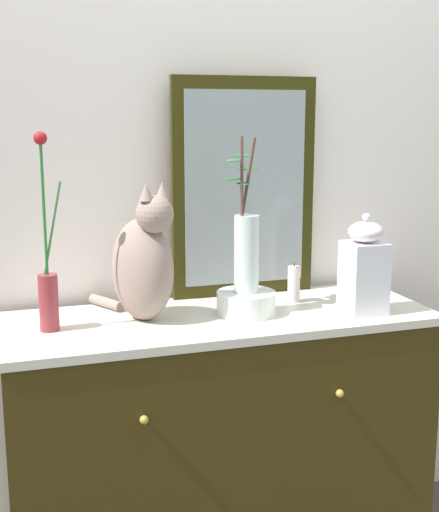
{
  "coord_description": "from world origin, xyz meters",
  "views": [
    {
      "loc": [
        -0.61,
        -1.89,
        1.46
      ],
      "look_at": [
        0.0,
        0.0,
        1.05
      ],
      "focal_mm": 48.34,
      "sensor_mm": 36.0,
      "label": 1
    }
  ],
  "objects_px": {
    "sideboard": "(220,448)",
    "bowl_porcelain": "(246,303)",
    "cat_sitting": "(143,263)",
    "candle_pillar": "(294,284)",
    "jar_lidded_porcelain": "(364,269)",
    "mirror_leaning": "(244,188)",
    "vase_glass_clear": "(246,247)",
    "vase_slim_green": "(48,284)"
  },
  "relations": [
    {
      "from": "vase_glass_clear",
      "to": "sideboard",
      "type": "bearing_deg",
      "value": 172.0
    },
    {
      "from": "jar_lidded_porcelain",
      "to": "candle_pillar",
      "type": "height_order",
      "value": "jar_lidded_porcelain"
    },
    {
      "from": "candle_pillar",
      "to": "sideboard",
      "type": "bearing_deg",
      "value": -166.29
    },
    {
      "from": "vase_glass_clear",
      "to": "jar_lidded_porcelain",
      "type": "bearing_deg",
      "value": -16.13
    },
    {
      "from": "sideboard",
      "to": "jar_lidded_porcelain",
      "type": "bearing_deg",
      "value": -14.64
    },
    {
      "from": "candle_pillar",
      "to": "jar_lidded_porcelain",
      "type": "bearing_deg",
      "value": -49.55
    },
    {
      "from": "vase_glass_clear",
      "to": "candle_pillar",
      "type": "bearing_deg",
      "value": 21.96
    },
    {
      "from": "vase_slim_green",
      "to": "vase_glass_clear",
      "type": "distance_m",
      "value": 0.58
    },
    {
      "from": "sideboard",
      "to": "vase_slim_green",
      "type": "relative_size",
      "value": 2.36
    },
    {
      "from": "mirror_leaning",
      "to": "candle_pillar",
      "type": "relative_size",
      "value": 5.54
    },
    {
      "from": "cat_sitting",
      "to": "jar_lidded_porcelain",
      "type": "relative_size",
      "value": 1.33
    },
    {
      "from": "sideboard",
      "to": "vase_glass_clear",
      "type": "xyz_separation_m",
      "value": [
        0.08,
        -0.01,
        0.64
      ]
    },
    {
      "from": "vase_slim_green",
      "to": "bowl_porcelain",
      "type": "bearing_deg",
      "value": -1.23
    },
    {
      "from": "mirror_leaning",
      "to": "candle_pillar",
      "type": "distance_m",
      "value": 0.35
    },
    {
      "from": "sideboard",
      "to": "cat_sitting",
      "type": "height_order",
      "value": "cat_sitting"
    },
    {
      "from": "cat_sitting",
      "to": "bowl_porcelain",
      "type": "height_order",
      "value": "cat_sitting"
    },
    {
      "from": "cat_sitting",
      "to": "jar_lidded_porcelain",
      "type": "bearing_deg",
      "value": -11.36
    },
    {
      "from": "vase_slim_green",
      "to": "candle_pillar",
      "type": "xyz_separation_m",
      "value": [
        0.77,
        0.07,
        -0.07
      ]
    },
    {
      "from": "bowl_porcelain",
      "to": "cat_sitting",
      "type": "bearing_deg",
      "value": 173.76
    },
    {
      "from": "sideboard",
      "to": "bowl_porcelain",
      "type": "xyz_separation_m",
      "value": [
        0.08,
        -0.01,
        0.47
      ]
    },
    {
      "from": "sideboard",
      "to": "cat_sitting",
      "type": "relative_size",
      "value": 3.17
    },
    {
      "from": "sideboard",
      "to": "vase_glass_clear",
      "type": "bearing_deg",
      "value": -8.0
    },
    {
      "from": "mirror_leaning",
      "to": "bowl_porcelain",
      "type": "xyz_separation_m",
      "value": [
        -0.07,
        -0.22,
        -0.32
      ]
    },
    {
      "from": "sideboard",
      "to": "candle_pillar",
      "type": "height_order",
      "value": "candle_pillar"
    },
    {
      "from": "sideboard",
      "to": "cat_sitting",
      "type": "distance_m",
      "value": 0.64
    },
    {
      "from": "cat_sitting",
      "to": "vase_glass_clear",
      "type": "height_order",
      "value": "vase_glass_clear"
    },
    {
      "from": "candle_pillar",
      "to": "cat_sitting",
      "type": "bearing_deg",
      "value": -174.66
    },
    {
      "from": "vase_glass_clear",
      "to": "candle_pillar",
      "type": "relative_size",
      "value": 3.59
    },
    {
      "from": "sideboard",
      "to": "vase_slim_green",
      "type": "xyz_separation_m",
      "value": [
        -0.5,
        -0.0,
        0.57
      ]
    },
    {
      "from": "sideboard",
      "to": "candle_pillar",
      "type": "xyz_separation_m",
      "value": [
        0.27,
        0.07,
        0.49
      ]
    },
    {
      "from": "mirror_leaning",
      "to": "bowl_porcelain",
      "type": "height_order",
      "value": "mirror_leaning"
    },
    {
      "from": "cat_sitting",
      "to": "vase_glass_clear",
      "type": "distance_m",
      "value": 0.31
    },
    {
      "from": "cat_sitting",
      "to": "bowl_porcelain",
      "type": "xyz_separation_m",
      "value": [
        0.3,
        -0.03,
        -0.14
      ]
    },
    {
      "from": "vase_slim_green",
      "to": "cat_sitting",
      "type": "bearing_deg",
      "value": 4.4
    },
    {
      "from": "cat_sitting",
      "to": "candle_pillar",
      "type": "xyz_separation_m",
      "value": [
        0.49,
        0.05,
        -0.11
      ]
    },
    {
      "from": "jar_lidded_porcelain",
      "to": "sideboard",
      "type": "bearing_deg",
      "value": 165.36
    },
    {
      "from": "bowl_porcelain",
      "to": "sideboard",
      "type": "bearing_deg",
      "value": 170.34
    },
    {
      "from": "sideboard",
      "to": "mirror_leaning",
      "type": "bearing_deg",
      "value": 54.2
    },
    {
      "from": "cat_sitting",
      "to": "candle_pillar",
      "type": "relative_size",
      "value": 3.17
    },
    {
      "from": "sideboard",
      "to": "mirror_leaning",
      "type": "relative_size",
      "value": 1.82
    },
    {
      "from": "vase_glass_clear",
      "to": "candle_pillar",
      "type": "height_order",
      "value": "vase_glass_clear"
    },
    {
      "from": "bowl_porcelain",
      "to": "vase_glass_clear",
      "type": "xyz_separation_m",
      "value": [
        -0.0,
        0.0,
        0.17
      ]
    }
  ]
}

